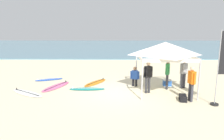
# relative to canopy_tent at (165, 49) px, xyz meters

# --- Properties ---
(ground_plane) EXTENTS (80.00, 80.00, 0.00)m
(ground_plane) POSITION_rel_canopy_tent_xyz_m (-2.28, -0.21, -2.39)
(ground_plane) COLOR beige
(sea) EXTENTS (80.00, 36.00, 0.10)m
(sea) POSITION_rel_canopy_tent_xyz_m (-2.28, 29.87, -2.34)
(sea) COLOR #568499
(sea) RESTS_ON ground
(canopy_tent) EXTENTS (2.86, 2.86, 2.75)m
(canopy_tent) POSITION_rel_canopy_tent_xyz_m (0.00, 0.00, 0.00)
(canopy_tent) COLOR #B7B7BC
(canopy_tent) RESTS_ON ground
(surfboard_pink) EXTENTS (1.52, 2.53, 0.19)m
(surfboard_pink) POSITION_rel_canopy_tent_xyz_m (-6.20, 0.88, -2.35)
(surfboard_pink) COLOR pink
(surfboard_pink) RESTS_ON ground
(surfboard_blue) EXTENTS (1.88, 1.17, 0.19)m
(surfboard_blue) POSITION_rel_canopy_tent_xyz_m (-7.18, 2.57, -2.35)
(surfboard_blue) COLOR blue
(surfboard_blue) RESTS_ON ground
(surfboard_orange) EXTENTS (1.62, 2.24, 0.19)m
(surfboard_orange) POSITION_rel_canopy_tent_xyz_m (-3.92, 1.81, -2.35)
(surfboard_orange) COLOR orange
(surfboard_orange) RESTS_ON ground
(surfboard_white) EXTENTS (2.37, 1.89, 0.19)m
(surfboard_white) POSITION_rel_canopy_tent_xyz_m (-7.42, -0.45, -2.35)
(surfboard_white) COLOR white
(surfboard_white) RESTS_ON ground
(surfboard_teal) EXTENTS (2.05, 0.61, 0.19)m
(surfboard_teal) POSITION_rel_canopy_tent_xyz_m (-4.29, 0.37, -2.35)
(surfboard_teal) COLOR #19847F
(surfboard_teal) RESTS_ON ground
(person_black) EXTENTS (0.51, 0.34, 1.71)m
(person_black) POSITION_rel_canopy_tent_xyz_m (-0.91, -0.23, -1.40)
(person_black) COLOR #2D2D33
(person_black) RESTS_ON ground
(person_grey) EXTENTS (0.50, 0.36, 1.71)m
(person_grey) POSITION_rel_canopy_tent_xyz_m (1.31, 0.71, -1.40)
(person_grey) COLOR #383842
(person_grey) RESTS_ON ground
(person_orange) EXTENTS (0.29, 0.54, 1.71)m
(person_orange) POSITION_rel_canopy_tent_xyz_m (0.96, -1.52, -1.40)
(person_orange) COLOR #383842
(person_orange) RESTS_ON ground
(person_green) EXTENTS (0.32, 0.53, 1.71)m
(person_green) POSITION_rel_canopy_tent_xyz_m (0.33, 0.53, -1.40)
(person_green) COLOR #2D2D33
(person_green) RESTS_ON ground
(person_blue) EXTENTS (0.54, 0.29, 1.20)m
(person_blue) POSITION_rel_canopy_tent_xyz_m (-1.48, 1.11, -1.73)
(person_blue) COLOR black
(person_blue) RESTS_ON ground
(banner_flag) EXTENTS (0.60, 0.36, 3.40)m
(banner_flag) POSITION_rel_canopy_tent_xyz_m (2.00, -2.04, -0.81)
(banner_flag) COLOR #99999E
(banner_flag) RESTS_ON ground
(gear_bag_near_tent) EXTENTS (0.42, 0.65, 0.28)m
(gear_bag_near_tent) POSITION_rel_canopy_tent_xyz_m (0.62, -1.46, -2.25)
(gear_bag_near_tent) COLOR black
(gear_bag_near_tent) RESTS_ON ground
(cooler_box) EXTENTS (0.50, 0.36, 0.39)m
(cooler_box) POSITION_rel_canopy_tent_xyz_m (0.52, 1.23, -2.19)
(cooler_box) COLOR #2D60B7
(cooler_box) RESTS_ON ground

